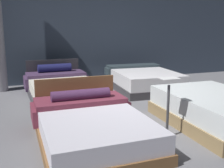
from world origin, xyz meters
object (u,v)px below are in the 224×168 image
Objects in this scene: bed_2 at (60,86)px; price_sign at (168,115)px; bed_3 at (143,80)px; bed_0 at (91,125)px; bed_1 at (215,110)px.

price_sign reaches higher than bed_2.
bed_0 is at bearing -125.82° from bed_3.
bed_0 is at bearing 177.11° from bed_1.
price_sign reaches higher than bed_0.
price_sign is (-1.12, -3.07, 0.10)m from bed_3.
bed_2 is 0.95× the size of bed_3.
bed_0 reaches higher than bed_3.
bed_2 reaches higher than bed_3.
bed_3 is (0.05, 2.87, -0.01)m from bed_1.
price_sign reaches higher than bed_1.
bed_0 is 1.03× the size of bed_1.
price_sign reaches higher than bed_3.
bed_2 is 2.22m from bed_3.
bed_2 is (0.01, 2.85, 0.00)m from bed_0.
bed_3 is at bearing 50.61° from bed_0.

